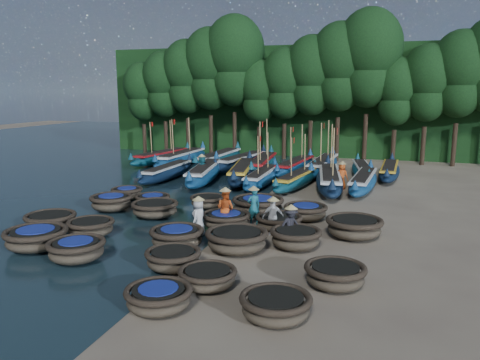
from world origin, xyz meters
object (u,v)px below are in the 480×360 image
(fisherman_0, at_px, (199,216))
(fisherman_5, at_px, (202,168))
(coracle_16, at_px, (155,208))
(long_boat_12, at_px, (242,162))
(coracle_14, at_px, (296,238))
(coracle_11, at_px, (91,227))
(fisherman_1, at_px, (254,204))
(coracle_3, at_px, (159,297))
(fisherman_2, at_px, (225,208))
(coracle_19, at_px, (354,227))
(coracle_4, at_px, (276,306))
(long_boat_17, at_px, (389,171))
(long_boat_4, at_px, (243,172))
(fisherman_6, at_px, (342,175))
(long_boat_13, at_px, (262,164))
(coracle_24, at_px, (306,211))
(long_boat_7, at_px, (329,180))
(long_boat_10, at_px, (182,158))
(coracle_6, at_px, (76,249))
(coracle_9, at_px, (335,275))
(long_boat_11, at_px, (219,159))
(long_boat_14, at_px, (295,166))
(coracle_18, at_px, (279,222))
(coracle_20, at_px, (127,193))
(coracle_22, at_px, (208,201))
(long_boat_3, at_px, (205,173))
(coracle_8, at_px, (208,277))
(coracle_5, at_px, (36,238))
(coracle_23, at_px, (258,205))
(coracle_15, at_px, (111,202))
(coracle_12, at_px, (177,237))
(long_boat_16, at_px, (362,170))
(long_boat_6, at_px, (297,179))
(coracle_21, at_px, (153,200))
(fisherman_4, at_px, (273,215))
(long_boat_5, at_px, (262,177))
(long_boat_15, at_px, (323,165))
(long_boat_2, at_px, (167,172))
(long_boat_9, at_px, (162,157))
(long_boat_8, at_px, (363,182))
(coracle_17, at_px, (226,219))

(fisherman_0, relative_size, fisherman_5, 0.94)
(coracle_16, bearing_deg, long_boat_12, 90.89)
(coracle_14, bearing_deg, coracle_11, -173.14)
(fisherman_1, bearing_deg, coracle_11, -7.89)
(coracle_3, xyz_separation_m, fisherman_2, (-0.87, 8.06, 0.52))
(coracle_3, bearing_deg, coracle_19, 60.50)
(coracle_4, distance_m, long_boat_17, 22.46)
(long_boat_4, height_order, fisherman_6, fisherman_6)
(long_boat_13, distance_m, fisherman_6, 7.59)
(coracle_24, xyz_separation_m, long_boat_7, (0.23, 7.24, 0.20))
(long_boat_10, height_order, fisherman_2, long_boat_10)
(coracle_6, bearing_deg, coracle_9, 2.82)
(long_boat_4, xyz_separation_m, long_boat_11, (-3.58, 5.21, 0.02))
(long_boat_11, height_order, long_boat_14, long_boat_14)
(coracle_18, xyz_separation_m, coracle_20, (-9.28, 3.15, 0.01))
(coracle_22, bearing_deg, long_boat_14, 78.30)
(coracle_6, distance_m, coracle_14, 7.98)
(coracle_20, distance_m, long_boat_14, 13.30)
(long_boat_3, bearing_deg, coracle_8, -77.75)
(coracle_5, relative_size, coracle_11, 1.25)
(long_boat_4, relative_size, fisherman_1, 4.66)
(coracle_23, bearing_deg, coracle_6, -118.45)
(coracle_4, bearing_deg, coracle_15, 140.28)
(coracle_8, bearing_deg, fisherman_0, 115.26)
(coracle_12, bearing_deg, coracle_22, 100.74)
(long_boat_12, bearing_deg, long_boat_16, 3.49)
(long_boat_6, xyz_separation_m, long_boat_17, (5.49, 5.03, 0.00))
(coracle_21, height_order, fisherman_0, fisherman_0)
(fisherman_2, height_order, fisherman_4, fisherman_2)
(coracle_9, relative_size, long_boat_11, 0.21)
(long_boat_5, bearing_deg, coracle_5, -109.38)
(long_boat_15, relative_size, fisherman_2, 4.64)
(long_boat_2, height_order, long_boat_9, long_boat_9)
(coracle_18, bearing_deg, coracle_14, -62.19)
(coracle_3, xyz_separation_m, long_boat_5, (-1.75, 17.74, 0.13))
(coracle_18, xyz_separation_m, coracle_22, (-4.38, 2.81, -0.03))
(coracle_22, relative_size, long_boat_8, 0.23)
(long_boat_2, relative_size, fisherman_2, 4.07)
(long_boat_16, height_order, long_boat_17, long_boat_17)
(coracle_4, distance_m, long_boat_6, 17.45)
(coracle_8, bearing_deg, coracle_14, 66.87)
(coracle_12, distance_m, coracle_22, 6.38)
(coracle_3, height_order, coracle_21, coracle_3)
(coracle_16, xyz_separation_m, long_boat_3, (-1.04, 9.01, 0.17))
(coracle_14, relative_size, fisherman_1, 1.11)
(coracle_8, distance_m, fisherman_4, 5.92)
(coracle_17, bearing_deg, coracle_12, -106.83)
(fisherman_2, bearing_deg, fisherman_0, 82.77)
(coracle_21, relative_size, long_boat_3, 0.24)
(long_boat_3, bearing_deg, coracle_12, -82.56)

